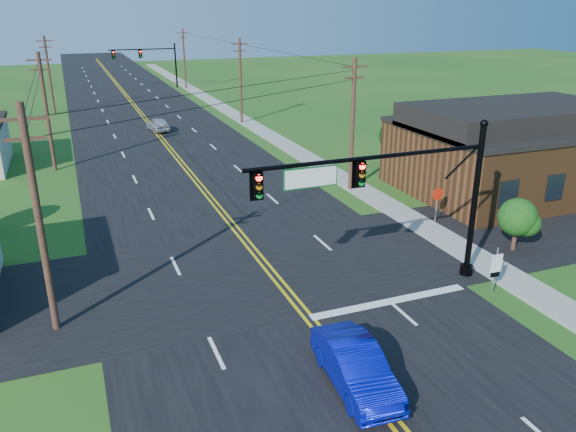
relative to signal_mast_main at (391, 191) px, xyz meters
name	(u,v)px	position (x,y,z in m)	size (l,w,h in m)	color
road_main	(149,126)	(-4.34, 42.00, -4.73)	(16.00, 220.00, 0.04)	black
road_cross	(265,270)	(-4.34, 4.00, -4.73)	(70.00, 10.00, 0.04)	black
sidewalk	(272,137)	(6.16, 32.00, -4.71)	(2.00, 160.00, 0.08)	gray
signal_mast_main	(391,191)	(0.00, 0.00, 0.00)	(11.30, 0.60, 7.48)	black
signal_mast_far	(147,59)	(0.10, 72.00, -0.20)	(10.98, 0.60, 7.48)	black
brick_building	(510,157)	(15.66, 10.00, -2.40)	(14.20, 11.20, 4.70)	#583419
utility_pole_left_a	(39,218)	(-13.84, 2.00, -0.03)	(1.80, 0.28, 9.00)	#332117
utility_pole_left_b	(46,110)	(-13.84, 27.00, -0.03)	(1.80, 0.28, 9.00)	#332117
utility_pole_left_c	(49,73)	(-13.84, 54.00, -0.03)	(1.80, 0.28, 9.00)	#332117
utility_pole_right_a	(352,123)	(5.46, 14.00, -0.03)	(1.80, 0.28, 9.00)	#332117
utility_pole_right_b	(241,80)	(5.46, 40.00, -0.03)	(1.80, 0.28, 9.00)	#332117
utility_pole_right_c	(184,58)	(5.46, 70.00, -0.03)	(1.80, 0.28, 9.00)	#332117
tree_right_back	(398,135)	(11.66, 18.00, -2.15)	(3.00, 3.00, 4.10)	#332117
shrub_corner	(518,217)	(8.66, 1.50, -2.90)	(2.00, 2.00, 2.86)	#332117
blue_car	(356,367)	(-4.45, -5.57, -3.99)	(1.61, 4.62, 1.52)	#070FA8
distant_car	(158,125)	(-3.85, 38.94, -4.06)	(1.62, 4.03, 1.37)	#B9B9BE
route_sign	(496,268)	(4.33, -2.02, -3.44)	(0.56, 0.10, 2.25)	slate
stop_sign	(437,198)	(7.21, 6.37, -3.18)	(0.78, 0.09, 2.18)	slate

